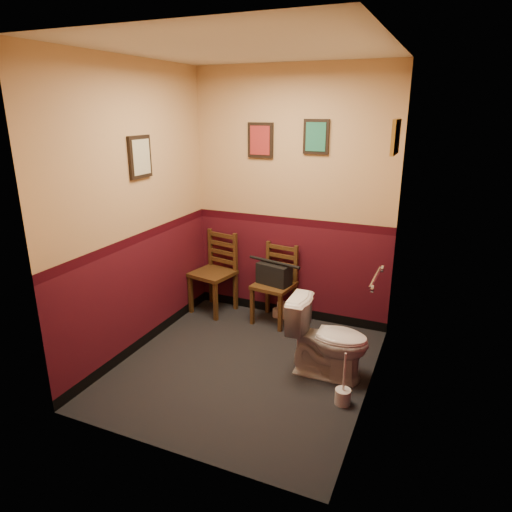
# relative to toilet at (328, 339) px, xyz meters

# --- Properties ---
(floor) EXTENTS (2.20, 2.40, 0.00)m
(floor) POSITION_rel_toilet_xyz_m (-0.72, -0.18, -0.35)
(floor) COLOR black
(floor) RESTS_ON ground
(ceiling) EXTENTS (2.20, 2.40, 0.00)m
(ceiling) POSITION_rel_toilet_xyz_m (-0.72, -0.18, 2.35)
(ceiling) COLOR silver
(ceiling) RESTS_ON ground
(wall_back) EXTENTS (2.20, 0.00, 2.70)m
(wall_back) POSITION_rel_toilet_xyz_m (-0.72, 1.02, 1.00)
(wall_back) COLOR #460E19
(wall_back) RESTS_ON ground
(wall_front) EXTENTS (2.20, 0.00, 2.70)m
(wall_front) POSITION_rel_toilet_xyz_m (-0.72, -1.38, 1.00)
(wall_front) COLOR #460E19
(wall_front) RESTS_ON ground
(wall_left) EXTENTS (0.00, 2.40, 2.70)m
(wall_left) POSITION_rel_toilet_xyz_m (-1.82, -0.18, 1.00)
(wall_left) COLOR #460E19
(wall_left) RESTS_ON ground
(wall_right) EXTENTS (0.00, 2.40, 2.70)m
(wall_right) POSITION_rel_toilet_xyz_m (0.38, -0.18, 1.00)
(wall_right) COLOR #460E19
(wall_right) RESTS_ON ground
(grab_bar) EXTENTS (0.05, 0.56, 0.06)m
(grab_bar) POSITION_rel_toilet_xyz_m (0.35, 0.07, 0.60)
(grab_bar) COLOR silver
(grab_bar) RESTS_ON wall_right
(framed_print_back_a) EXTENTS (0.28, 0.04, 0.36)m
(framed_print_back_a) POSITION_rel_toilet_xyz_m (-1.07, 1.00, 1.60)
(framed_print_back_a) COLOR black
(framed_print_back_a) RESTS_ON wall_back
(framed_print_back_b) EXTENTS (0.26, 0.04, 0.34)m
(framed_print_back_b) POSITION_rel_toilet_xyz_m (-0.47, 1.00, 1.65)
(framed_print_back_b) COLOR black
(framed_print_back_b) RESTS_ON wall_back
(framed_print_left) EXTENTS (0.04, 0.30, 0.38)m
(framed_print_left) POSITION_rel_toilet_xyz_m (-1.80, -0.08, 1.50)
(framed_print_left) COLOR black
(framed_print_left) RESTS_ON wall_left
(framed_print_right) EXTENTS (0.04, 0.34, 0.28)m
(framed_print_right) POSITION_rel_toilet_xyz_m (0.36, 0.42, 1.70)
(framed_print_right) COLOR olive
(framed_print_right) RESTS_ON wall_right
(toilet) EXTENTS (0.72, 0.41, 0.70)m
(toilet) POSITION_rel_toilet_xyz_m (0.00, 0.00, 0.00)
(toilet) COLOR white
(toilet) RESTS_ON floor
(toilet_brush) EXTENTS (0.13, 0.13, 0.46)m
(toilet_brush) POSITION_rel_toilet_xyz_m (0.23, -0.37, -0.28)
(toilet_brush) COLOR silver
(toilet_brush) RESTS_ON floor
(chair_left) EXTENTS (0.51, 0.51, 0.93)m
(chair_left) POSITION_rel_toilet_xyz_m (-1.56, 0.83, 0.11)
(chair_left) COLOR #563719
(chair_left) RESTS_ON floor
(chair_right) EXTENTS (0.45, 0.45, 0.86)m
(chair_right) POSITION_rel_toilet_xyz_m (-0.82, 0.84, 0.08)
(chair_right) COLOR #563719
(chair_right) RESTS_ON floor
(handbag) EXTENTS (0.39, 0.26, 0.27)m
(handbag) POSITION_rel_toilet_xyz_m (-0.82, 0.80, 0.22)
(handbag) COLOR black
(handbag) RESTS_ON chair_right
(tp_stack) EXTENTS (0.22, 0.11, 0.19)m
(tp_stack) POSITION_rel_toilet_xyz_m (-0.77, 0.93, -0.27)
(tp_stack) COLOR silver
(tp_stack) RESTS_ON floor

